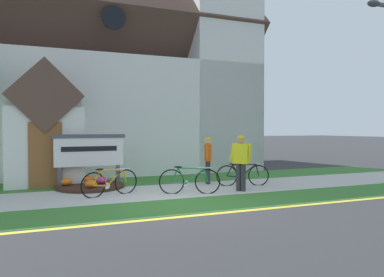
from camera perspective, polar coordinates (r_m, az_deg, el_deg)
ground at (r=13.05m, az=-7.68°, el=-6.79°), size 140.00×140.00×0.00m
sidewalk_slab at (r=10.64m, az=-9.39°, el=-8.67°), size 32.00×2.49×0.01m
grass_verge at (r=8.63m, az=-6.45°, el=-11.08°), size 32.00×1.72×0.01m
church_lawn at (r=12.94m, az=-11.57°, el=-6.86°), size 24.00×2.25×0.01m
curb_paint_stripe at (r=7.68m, az=-4.47°, el=-12.66°), size 28.00×0.16×0.01m
church_building at (r=19.04m, az=-13.46°, el=10.62°), size 13.87×12.32×14.16m
church_sign at (r=11.98m, az=-16.12°, el=-2.07°), size 2.31×0.25×1.71m
flower_bed at (r=11.87m, az=-16.08°, el=-7.24°), size 2.12×2.12×0.34m
bicycle_silver at (r=11.95m, az=8.11°, el=-5.79°), size 1.71×0.54×0.77m
bicycle_red at (r=10.36m, az=-0.43°, el=-6.81°), size 1.69×0.64×0.83m
bicycle_yellow at (r=10.34m, az=-13.04°, el=-6.90°), size 1.65×0.61×0.81m
cyclist_in_blue_jersey at (r=12.16m, az=2.56°, el=-3.00°), size 0.33×0.66×1.60m
cyclist_in_red_jersey at (r=10.83m, az=7.86°, el=-3.20°), size 0.47×0.68×1.69m
roadside_conifer at (r=21.43m, az=1.44°, el=9.76°), size 3.79×3.79×8.13m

